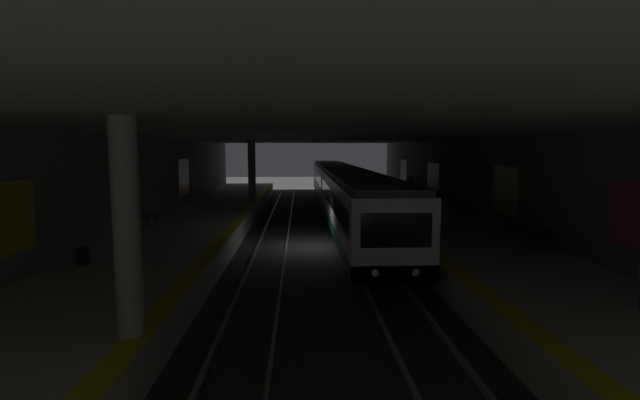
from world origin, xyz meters
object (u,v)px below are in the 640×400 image
object	(u,v)px
bench_left_mid	(514,226)
bench_right_mid	(150,215)
pillar_near	(127,227)
bench_right_far	(206,190)
bench_left_near	(537,235)
person_walking_mid	(411,186)
pillar_far	(252,171)
suitcase_rolling	(83,256)
metro_train	(341,189)

from	to	relation	value
bench_left_mid	bench_right_mid	bearing A→B (deg)	75.67
pillar_near	bench_right_far	world-z (taller)	pillar_near
bench_left_near	person_walking_mid	world-z (taller)	person_walking_mid
pillar_far	bench_left_near	world-z (taller)	pillar_far
bench_right_far	suitcase_rolling	bearing A→B (deg)	-178.97
pillar_far	metro_train	distance (m)	6.73
person_walking_mid	bench_left_mid	bearing A→B (deg)	-178.40
bench_left_mid	bench_right_far	distance (m)	25.29
pillar_near	bench_left_mid	xyz separation A→B (m)	(10.06, -12.88, -1.75)
bench_left_near	person_walking_mid	bearing A→B (deg)	1.43
bench_left_mid	bench_right_far	size ratio (longest dim) A/B	1.00
pillar_far	bench_right_mid	bearing A→B (deg)	158.20
bench_right_far	bench_right_mid	bearing A→B (deg)	180.00
bench_left_near	pillar_far	bearing A→B (deg)	37.39
pillar_far	bench_right_far	world-z (taller)	pillar_far
pillar_far	bench_right_far	bearing A→B (deg)	47.52
pillar_near	bench_left_near	size ratio (longest dim) A/B	2.68
bench_left_mid	pillar_far	bearing A→B (deg)	41.00
person_walking_mid	bench_left_near	bearing A→B (deg)	-178.57
person_walking_mid	bench_right_mid	bearing A→B (deg)	127.35
metro_train	bench_left_near	xyz separation A→B (m)	(-16.03, -6.33, -0.45)
person_walking_mid	suitcase_rolling	distance (m)	26.50
pillar_far	bench_left_mid	xyz separation A→B (m)	(-14.82, -12.88, -1.75)
suitcase_rolling	bench_right_far	bearing A→B (deg)	1.03
suitcase_rolling	bench_left_near	bearing A→B (deg)	-83.46
pillar_near	pillar_far	xyz separation A→B (m)	(24.89, 0.00, 0.00)
pillar_far	bench_left_mid	size ratio (longest dim) A/B	2.68
pillar_far	bench_left_near	xyz separation A→B (m)	(-16.86, -12.88, -1.75)
pillar_far	bench_left_near	size ratio (longest dim) A/B	2.68
metro_train	suitcase_rolling	xyz separation A→B (m)	(-17.94, 10.33, -0.69)
bench_right_mid	suitcase_rolling	size ratio (longest dim) A/B	1.96
person_walking_mid	suitcase_rolling	bearing A→B (deg)	142.34
person_walking_mid	suitcase_rolling	size ratio (longest dim) A/B	2.01
bench_right_far	person_walking_mid	xyz separation A→B (m)	(-1.63, -16.59, 0.43)
metro_train	bench_right_far	bearing A→B (deg)	66.54
person_walking_mid	pillar_near	bearing A→B (deg)	155.39
bench_left_near	bench_right_far	xyz separation A→B (m)	(20.69, 17.07, 0.00)
bench_right_mid	suitcase_rolling	distance (m)	8.32
pillar_near	bench_left_near	distance (m)	15.28
person_walking_mid	bench_right_far	bearing A→B (deg)	84.39
pillar_far	bench_left_mid	distance (m)	19.72
pillar_near	bench_right_mid	bearing A→B (deg)	16.18
pillar_far	pillar_near	bearing A→B (deg)	180.00
bench_left_near	bench_left_mid	xyz separation A→B (m)	(2.04, 0.00, 0.00)
bench_right_far	suitcase_rolling	size ratio (longest dim) A/B	1.96
bench_left_near	bench_right_mid	bearing A→B (deg)	69.45
suitcase_rolling	bench_right_mid	bearing A→B (deg)	2.80
metro_train	bench_left_mid	bearing A→B (deg)	-155.65
bench_right_far	person_walking_mid	world-z (taller)	person_walking_mid
bench_left_near	suitcase_rolling	size ratio (longest dim) A/B	1.96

